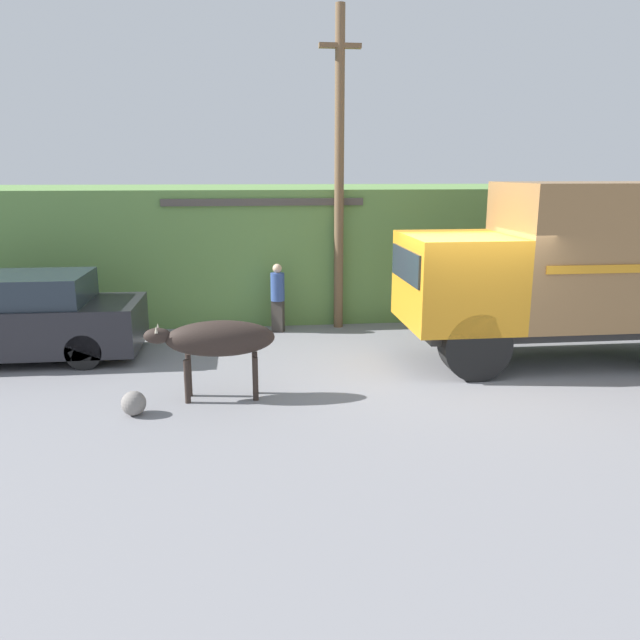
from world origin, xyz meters
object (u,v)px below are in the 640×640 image
Objects in this scene: pedestrian_on_hill at (278,295)px; roadside_rock at (134,403)px; brown_cow at (218,340)px; cargo_truck at (583,265)px; parked_suv at (15,319)px; utility_pole at (339,168)px.

roadside_rock is at bearing 84.82° from pedestrian_on_hill.
cargo_truck is at bearing 23.33° from brown_cow.
brown_cow is 4.74m from parked_suv.
pedestrian_on_hill is (-5.54, 2.82, -0.99)m from cargo_truck.
pedestrian_on_hill reaches higher than brown_cow.
parked_suv is 5.30m from pedestrian_on_hill.
brown_cow reaches higher than roadside_rock.
parked_suv is at bearing 130.25° from roadside_rock.
roadside_rock is (-7.92, -1.88, -1.65)m from cargo_truck.
parked_suv is 7.30m from utility_pole.
pedestrian_on_hill is 4.20× the size of roadside_rock.
parked_suv is (-10.63, 1.32, -1.04)m from cargo_truck.
roadside_rock is at bearing -127.20° from utility_pole.
utility_pole reaches higher than cargo_truck.
utility_pole is (2.55, 4.42, 2.62)m from brown_cow.
roadside_rock is (2.71, -3.20, -0.61)m from parked_suv.
cargo_truck is 6.87m from brown_cow.
utility_pole is at bearing 52.80° from roadside_rock.
utility_pole is at bearing -146.77° from pedestrian_on_hill.
parked_suv is (-3.94, 2.63, -0.17)m from brown_cow.
cargo_truck is 3.11× the size of brown_cow.
parked_suv is 12.87× the size of roadside_rock.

